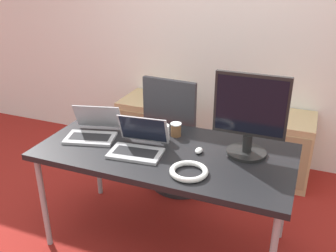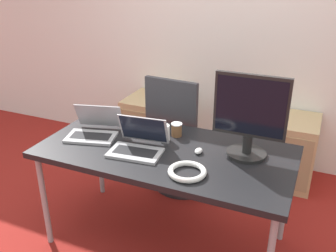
{
  "view_description": "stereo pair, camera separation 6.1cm",
  "coord_description": "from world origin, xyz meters",
  "px_view_note": "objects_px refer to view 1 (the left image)",
  "views": [
    {
      "loc": [
        0.82,
        -2.0,
        1.89
      ],
      "look_at": [
        0.0,
        0.04,
        0.9
      ],
      "focal_mm": 40.0,
      "sensor_mm": 36.0,
      "label": 1
    },
    {
      "loc": [
        0.88,
        -1.98,
        1.89
      ],
      "look_at": [
        0.0,
        0.04,
        0.9
      ],
      "focal_mm": 40.0,
      "sensor_mm": 36.0,
      "label": 2
    }
  ],
  "objects_px": {
    "office_chair": "(179,148)",
    "mouse": "(199,151)",
    "laptop_right": "(93,130)",
    "laptop_left": "(138,145)",
    "coffee_cup_white": "(164,133)",
    "coffee_cup_brown": "(176,129)",
    "water_bottle": "(149,89)",
    "cabinet_right": "(282,148)",
    "cabinet_left": "(150,126)",
    "monitor": "(250,116)",
    "cable_coil": "(189,171)"
  },
  "relations": [
    {
      "from": "office_chair",
      "to": "mouse",
      "type": "bearing_deg",
      "value": -60.23
    },
    {
      "from": "laptop_right",
      "to": "laptop_left",
      "type": "bearing_deg",
      "value": -12.06
    },
    {
      "from": "coffee_cup_white",
      "to": "laptop_left",
      "type": "bearing_deg",
      "value": -113.49
    },
    {
      "from": "office_chair",
      "to": "coffee_cup_brown",
      "type": "bearing_deg",
      "value": -72.28
    },
    {
      "from": "water_bottle",
      "to": "laptop_left",
      "type": "height_order",
      "value": "laptop_left"
    },
    {
      "from": "cabinet_right",
      "to": "coffee_cup_white",
      "type": "xyz_separation_m",
      "value": [
        -0.72,
        -1.08,
        0.5
      ]
    },
    {
      "from": "laptop_right",
      "to": "coffee_cup_brown",
      "type": "distance_m",
      "value": 0.58
    },
    {
      "from": "cabinet_left",
      "to": "laptop_right",
      "type": "xyz_separation_m",
      "value": [
        0.12,
        -1.21,
        0.49
      ]
    },
    {
      "from": "mouse",
      "to": "water_bottle",
      "type": "bearing_deg",
      "value": 127.12
    },
    {
      "from": "cabinet_right",
      "to": "mouse",
      "type": "distance_m",
      "value": 1.33
    },
    {
      "from": "cabinet_left",
      "to": "coffee_cup_brown",
      "type": "xyz_separation_m",
      "value": [
        0.66,
        -0.98,
        0.49
      ]
    },
    {
      "from": "laptop_right",
      "to": "mouse",
      "type": "height_order",
      "value": "laptop_right"
    },
    {
      "from": "monitor",
      "to": "office_chair",
      "type": "bearing_deg",
      "value": 139.56
    },
    {
      "from": "water_bottle",
      "to": "laptop_right",
      "type": "distance_m",
      "value": 1.22
    },
    {
      "from": "laptop_left",
      "to": "laptop_right",
      "type": "distance_m",
      "value": 0.4
    },
    {
      "from": "laptop_left",
      "to": "cable_coil",
      "type": "bearing_deg",
      "value": -19.85
    },
    {
      "from": "cabinet_left",
      "to": "laptop_right",
      "type": "relative_size",
      "value": 1.61
    },
    {
      "from": "laptop_right",
      "to": "coffee_cup_white",
      "type": "height_order",
      "value": "laptop_right"
    },
    {
      "from": "coffee_cup_white",
      "to": "cabinet_left",
      "type": "bearing_deg",
      "value": 119.17
    },
    {
      "from": "mouse",
      "to": "coffee_cup_brown",
      "type": "relative_size",
      "value": 0.75
    },
    {
      "from": "cabinet_right",
      "to": "laptop_right",
      "type": "distance_m",
      "value": 1.77
    },
    {
      "from": "cabinet_right",
      "to": "laptop_left",
      "type": "distance_m",
      "value": 1.6
    },
    {
      "from": "cabinet_right",
      "to": "coffee_cup_white",
      "type": "distance_m",
      "value": 1.39
    },
    {
      "from": "cabinet_right",
      "to": "coffee_cup_brown",
      "type": "distance_m",
      "value": 1.29
    },
    {
      "from": "laptop_right",
      "to": "coffee_cup_white",
      "type": "relative_size",
      "value": 3.36
    },
    {
      "from": "mouse",
      "to": "cable_coil",
      "type": "height_order",
      "value": "same"
    },
    {
      "from": "office_chair",
      "to": "coffee_cup_white",
      "type": "relative_size",
      "value": 9.37
    },
    {
      "from": "cabinet_right",
      "to": "coffee_cup_brown",
      "type": "relative_size",
      "value": 6.43
    },
    {
      "from": "office_chair",
      "to": "laptop_left",
      "type": "height_order",
      "value": "office_chair"
    },
    {
      "from": "laptop_right",
      "to": "cable_coil",
      "type": "relative_size",
      "value": 1.68
    },
    {
      "from": "office_chair",
      "to": "cabinet_right",
      "type": "distance_m",
      "value": 0.97
    },
    {
      "from": "laptop_right",
      "to": "mouse",
      "type": "relative_size",
      "value": 5.33
    },
    {
      "from": "coffee_cup_white",
      "to": "cable_coil",
      "type": "height_order",
      "value": "coffee_cup_white"
    },
    {
      "from": "cable_coil",
      "to": "cabinet_left",
      "type": "bearing_deg",
      "value": 122.34
    },
    {
      "from": "cable_coil",
      "to": "water_bottle",
      "type": "bearing_deg",
      "value": 122.3
    },
    {
      "from": "mouse",
      "to": "coffee_cup_brown",
      "type": "bearing_deg",
      "value": 141.16
    },
    {
      "from": "cable_coil",
      "to": "laptop_right",
      "type": "bearing_deg",
      "value": 163.96
    },
    {
      "from": "laptop_right",
      "to": "mouse",
      "type": "xyz_separation_m",
      "value": [
        0.76,
        0.04,
        -0.03
      ]
    },
    {
      "from": "cabinet_left",
      "to": "laptop_right",
      "type": "height_order",
      "value": "laptop_right"
    },
    {
      "from": "cabinet_right",
      "to": "laptop_left",
      "type": "bearing_deg",
      "value": -122.11
    },
    {
      "from": "office_chair",
      "to": "cabinet_right",
      "type": "xyz_separation_m",
      "value": [
        0.82,
        0.5,
        -0.09
      ]
    },
    {
      "from": "laptop_left",
      "to": "cable_coil",
      "type": "relative_size",
      "value": 1.57
    },
    {
      "from": "cabinet_right",
      "to": "office_chair",
      "type": "bearing_deg",
      "value": -148.84
    },
    {
      "from": "laptop_right",
      "to": "monitor",
      "type": "xyz_separation_m",
      "value": [
        1.04,
        0.14,
        0.22
      ]
    },
    {
      "from": "laptop_left",
      "to": "coffee_cup_brown",
      "type": "height_order",
      "value": "laptop_left"
    },
    {
      "from": "monitor",
      "to": "mouse",
      "type": "height_order",
      "value": "monitor"
    },
    {
      "from": "laptop_right",
      "to": "monitor",
      "type": "relative_size",
      "value": 0.72
    },
    {
      "from": "monitor",
      "to": "coffee_cup_brown",
      "type": "xyz_separation_m",
      "value": [
        -0.51,
        0.08,
        -0.21
      ]
    },
    {
      "from": "laptop_left",
      "to": "coffee_cup_white",
      "type": "bearing_deg",
      "value": 66.51
    },
    {
      "from": "cabinet_right",
      "to": "cable_coil",
      "type": "height_order",
      "value": "cable_coil"
    }
  ]
}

